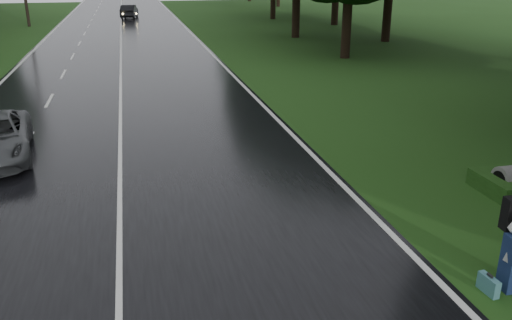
% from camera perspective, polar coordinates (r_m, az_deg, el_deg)
% --- Properties ---
extents(ground, '(160.00, 160.00, 0.00)m').
position_cam_1_polar(ground, '(11.39, -14.45, -9.82)').
color(ground, '#1E4313').
rests_on(ground, ground).
extents(road, '(12.00, 140.00, 0.04)m').
position_cam_1_polar(road, '(30.43, -14.33, 9.15)').
color(road, black).
rests_on(road, ground).
extents(lane_center, '(0.12, 140.00, 0.01)m').
position_cam_1_polar(lane_center, '(30.42, -14.33, 9.20)').
color(lane_center, silver).
rests_on(lane_center, road).
extents(far_car, '(2.04, 4.39, 1.39)m').
position_cam_1_polar(far_car, '(61.50, -13.46, 15.28)').
color(far_car, black).
rests_on(far_car, road).
extents(suitcase, '(0.17, 0.47, 0.33)m').
position_cam_1_polar(suitcase, '(10.68, 23.70, -12.17)').
color(suitcase, teal).
rests_on(suitcase, ground).
extents(utility_pole_far, '(1.80, 0.28, 10.68)m').
position_cam_1_polar(utility_pole_far, '(56.31, -23.17, 13.06)').
color(utility_pole_far, black).
rests_on(utility_pole_far, ground).
extents(tree_right_d, '(7.82, 7.82, 12.22)m').
position_cam_1_polar(tree_right_d, '(34.64, 9.51, 10.77)').
color(tree_right_d, black).
rests_on(tree_right_d, ground).
extents(tree_right_e, '(9.37, 9.37, 14.65)m').
position_cam_1_polar(tree_right_e, '(44.18, 4.25, 13.01)').
color(tree_right_e, black).
rests_on(tree_right_e, ground).
extents(tree_right_f, '(10.90, 10.90, 17.04)m').
position_cam_1_polar(tree_right_f, '(59.24, 1.82, 14.91)').
color(tree_right_f, black).
rests_on(tree_right_f, ground).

